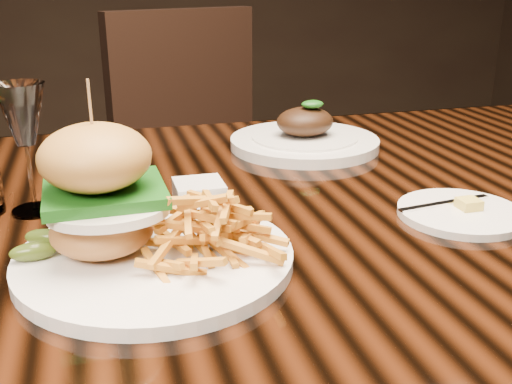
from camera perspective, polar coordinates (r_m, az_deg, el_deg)
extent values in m
cube|color=black|center=(0.83, -0.70, -2.14)|extent=(1.60, 0.90, 0.04)
cube|color=black|center=(1.62, 21.90, -6.59)|extent=(0.06, 0.06, 0.71)
cylinder|color=white|center=(0.65, -9.55, -6.19)|extent=(0.30, 0.30, 0.01)
ellipsoid|color=#9C6632|center=(0.65, -14.44, -3.56)|extent=(0.11, 0.11, 0.05)
ellipsoid|color=silver|center=(0.62, -13.84, -1.72)|extent=(0.12, 0.10, 0.01)
ellipsoid|color=orange|center=(0.61, -11.91, -1.57)|extent=(0.02, 0.02, 0.01)
cube|color=#185E17|center=(0.64, -14.75, -0.24)|extent=(0.13, 0.12, 0.01)
ellipsoid|color=#9C682B|center=(0.63, -15.08, 3.23)|extent=(0.11, 0.11, 0.07)
cylinder|color=#A47B4C|center=(0.62, -15.37, 6.27)|extent=(0.00, 0.00, 0.09)
ellipsoid|color=#293C10|center=(0.66, -20.46, -5.33)|extent=(0.05, 0.02, 0.02)
ellipsoid|color=#293C10|center=(0.69, -19.36, -4.11)|extent=(0.05, 0.03, 0.02)
cylinder|color=white|center=(0.81, 18.90, -1.89)|extent=(0.16, 0.16, 0.01)
cube|color=gold|center=(0.81, 19.61, -1.07)|extent=(0.03, 0.03, 0.01)
cube|color=silver|center=(0.82, 17.52, -1.02)|extent=(0.14, 0.03, 0.00)
cube|color=white|center=(0.81, -5.44, -0.07)|extent=(0.07, 0.07, 0.03)
cylinder|color=white|center=(0.84, -20.27, -1.64)|extent=(0.06, 0.06, 0.00)
cylinder|color=white|center=(0.82, -20.65, 1.31)|extent=(0.01, 0.01, 0.09)
cone|color=white|center=(0.80, -21.37, 6.90)|extent=(0.06, 0.06, 0.08)
cylinder|color=white|center=(1.08, 4.63, 4.70)|extent=(0.26, 0.26, 0.02)
cylinder|color=white|center=(1.08, 4.63, 4.80)|extent=(0.19, 0.19, 0.02)
ellipsoid|color=black|center=(1.07, 4.69, 6.69)|extent=(0.10, 0.08, 0.05)
ellipsoid|color=#185E17|center=(1.05, 5.40, 8.32)|extent=(0.04, 0.03, 0.01)
cube|color=black|center=(1.69, -3.15, -0.53)|extent=(0.59, 0.59, 0.06)
cube|color=black|center=(1.79, -6.94, 8.93)|extent=(0.45, 0.20, 0.50)
cylinder|color=black|center=(1.55, -5.21, -11.84)|extent=(0.04, 0.04, 0.45)
cylinder|color=black|center=(1.74, 5.73, -7.99)|extent=(0.04, 0.04, 0.45)
cylinder|color=black|center=(1.85, -11.21, -6.55)|extent=(0.04, 0.04, 0.45)
cylinder|color=black|center=(2.01, -1.34, -3.86)|extent=(0.04, 0.04, 0.45)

